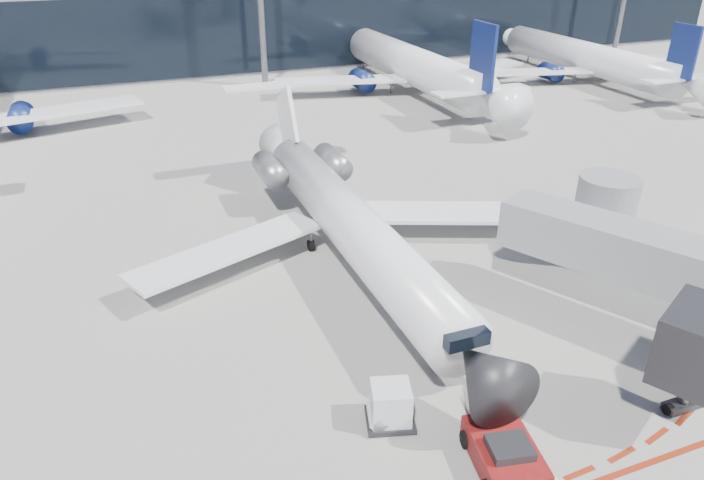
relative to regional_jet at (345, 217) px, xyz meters
name	(u,v)px	position (x,y,z in m)	size (l,w,h in m)	color
ground	(411,312)	(0.99, -6.43, -2.46)	(260.00, 260.00, 0.00)	gray
apron_centerline	(394,292)	(0.99, -4.43, -2.45)	(0.25, 40.00, 0.01)	silver
jet_bridge	(630,250)	(10.78, -9.44, 0.55)	(10.03, 15.20, 4.90)	gray
regional_jet	(345,217)	(0.00, 0.00, 0.00)	(23.85, 29.41, 7.37)	silver
pushback_tug	(504,454)	(-0.30, -16.21, -1.87)	(2.71, 5.25, 1.33)	#63100E
uld_container	(391,406)	(-3.06, -12.86, -1.62)	(2.16, 1.98, 1.69)	black
bg_airliner_2	(408,37)	(20.19, 34.15, 3.21)	(35.07, 37.13, 11.35)	silver
bg_airliner_3	(590,36)	(41.83, 30.82, 2.56)	(31.00, 32.83, 10.03)	silver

